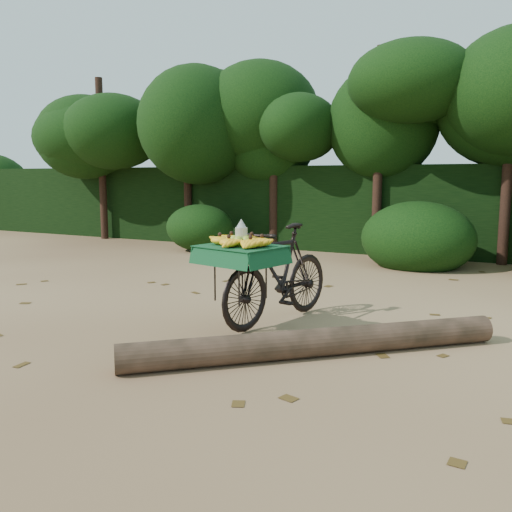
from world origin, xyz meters
The scene contains 7 objects.
ground centered at (0.00, 0.00, 0.00)m, with size 80.00×80.00×0.00m, color tan.
vendor_bicycle centered at (0.87, -0.09, 0.55)m, with size 1.01×1.89×1.07m.
fallen_log centered at (1.67, -0.96, 0.12)m, with size 0.25×0.25×3.42m, color brown.
hedge_backdrop centered at (0.00, 6.30, 0.90)m, with size 26.00×1.80×1.80m, color black.
tree_row centered at (-0.65, 5.50, 2.00)m, with size 14.50×2.00×4.00m, color black, non-canonical shape.
bush_clumps centered at (0.50, 4.30, 0.45)m, with size 8.80×1.70×0.90m, color black, non-canonical shape.
leaf_litter centered at (0.00, 0.65, 0.01)m, with size 7.00×7.30×0.01m, color #493413, non-canonical shape.
Camera 1 is at (3.31, -5.26, 1.55)m, focal length 38.00 mm.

